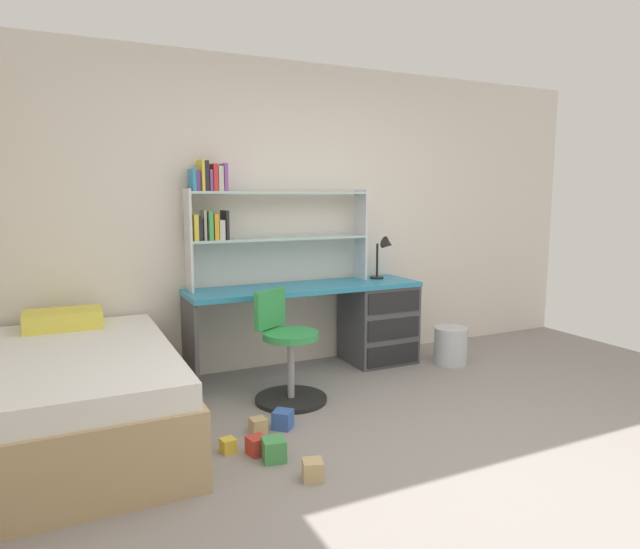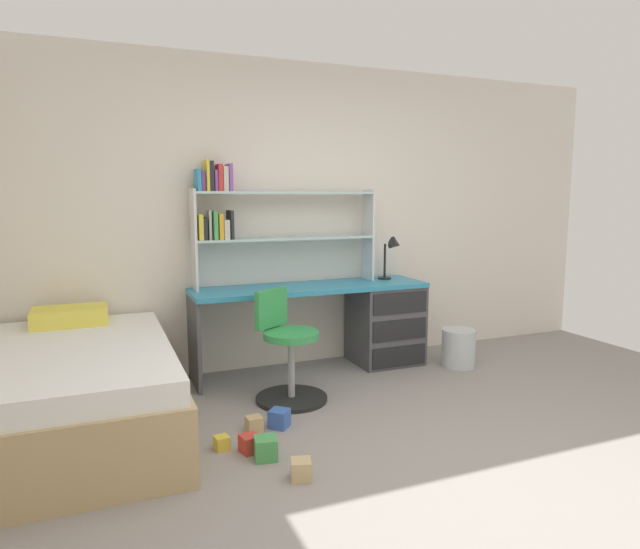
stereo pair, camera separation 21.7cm
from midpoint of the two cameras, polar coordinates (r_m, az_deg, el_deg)
name	(u,v)px [view 2 (the right image)]	position (r m, az deg, el deg)	size (l,w,h in m)	color
ground_plane	(466,486)	(3.15, 16.92, -20.31)	(6.07, 5.64, 0.02)	gray
room_shell	(178,226)	(3.39, -12.76, 4.95)	(6.07, 5.64, 2.59)	silver
desk	(367,319)	(4.85, 6.19, -4.58)	(1.98, 0.52, 0.74)	teal
bookshelf_hutch	(257,215)	(4.50, -5.17, 6.21)	(1.55, 0.22, 1.01)	silver
desk_lamp	(393,251)	(4.94, 8.83, 2.43)	(0.20, 0.17, 0.38)	black
swivel_chair	(288,357)	(4.01, -1.78, -8.56)	(0.52, 0.52, 0.80)	black
bed_platform	(69,392)	(3.71, -23.01, -11.21)	(1.24, 1.83, 0.69)	tan
waste_bin	(458,348)	(5.00, 15.39, -7.35)	(0.29, 0.29, 0.33)	silver
toy_block_natural_0	(301,470)	(3.05, 0.19, -19.60)	(0.10, 0.10, 0.10)	tan
toy_block_blue_1	(279,418)	(3.64, -2.49, -14.71)	(0.12, 0.12, 0.12)	#3860B7
toy_block_yellow_2	(222,443)	(3.39, -8.29, -16.91)	(0.08, 0.08, 0.08)	gold
toy_block_red_3	(250,444)	(3.34, -5.39, -17.08)	(0.10, 0.10, 0.10)	red
toy_block_green_4	(266,448)	(3.25, -3.67, -17.57)	(0.12, 0.12, 0.12)	#479E51
toy_block_natural_5	(254,424)	(3.60, -5.07, -15.21)	(0.09, 0.09, 0.09)	tan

